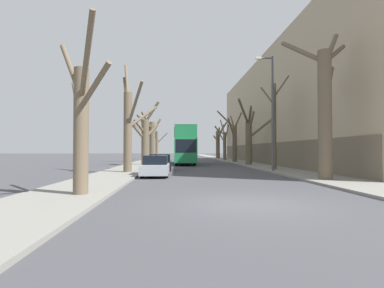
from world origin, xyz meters
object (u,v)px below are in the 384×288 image
double_decker_bus (184,144)px  lamp_post (272,108)px  street_tree_right_5 (218,142)px  parked_car_1 (160,163)px  street_tree_right_0 (325,107)px  street_tree_right_4 (224,143)px  parked_car_0 (156,166)px  street_tree_left_2 (145,138)px  street_tree_left_0 (81,121)px  street_tree_right_2 (249,138)px  street_tree_left_4 (157,143)px  street_tree_right_3 (234,139)px  street_tree_right_1 (274,123)px  street_tree_left_3 (151,138)px  street_tree_left_1 (129,125)px

double_decker_bus → lamp_post: size_ratio=1.23×
street_tree_right_5 → parked_car_1: 34.93m
street_tree_right_0 → street_tree_right_5: street_tree_right_0 is taller
street_tree_right_4 → parked_car_0: 31.26m
street_tree_left_2 → street_tree_right_4: 19.53m
street_tree_left_0 → parked_car_0: 9.22m
street_tree_left_2 → street_tree_right_2: (11.53, -1.13, 0.02)m
street_tree_right_0 → lamp_post: size_ratio=0.93×
street_tree_right_2 → lamp_post: size_ratio=0.79×
street_tree_left_4 → parked_car_0: 36.21m
street_tree_right_5 → street_tree_left_4: bearing=-166.0°
street_tree_left_2 → street_tree_right_0: (11.65, -17.65, 1.06)m
street_tree_right_4 → street_tree_left_4: bearing=151.4°
street_tree_right_4 → street_tree_right_2: bearing=-89.8°
street_tree_right_2 → street_tree_right_4: street_tree_right_2 is taller
street_tree_right_2 → street_tree_right_4: bearing=90.2°
street_tree_right_5 → parked_car_0: size_ratio=1.74×
street_tree_left_0 → street_tree_right_3: street_tree_right_3 is taller
street_tree_right_1 → street_tree_right_4: street_tree_right_1 is taller
street_tree_right_0 → parked_car_0: street_tree_right_0 is taller
street_tree_left_3 → double_decker_bus: size_ratio=0.65×
street_tree_left_3 → double_decker_bus: 8.96m
street_tree_right_1 → double_decker_bus: bearing=121.0°
street_tree_right_4 → parked_car_0: street_tree_right_4 is taller
street_tree_left_1 → street_tree_right_1: street_tree_left_1 is taller
street_tree_left_0 → street_tree_left_4: 44.78m
street_tree_right_4 → street_tree_left_2: bearing=-126.0°
parked_car_1 → lamp_post: lamp_post is taller
parked_car_0 → lamp_post: lamp_post is taller
parked_car_0 → street_tree_left_1: bearing=130.5°
street_tree_left_1 → street_tree_left_2: street_tree_left_1 is taller
street_tree_left_0 → street_tree_right_5: (11.79, 47.76, 0.50)m
street_tree_right_1 → parked_car_0: size_ratio=1.92×
street_tree_right_5 → lamp_post: size_ratio=0.82×
street_tree_right_1 → street_tree_right_5: 34.11m
street_tree_left_3 → lamp_post: lamp_post is taller
lamp_post → street_tree_left_2: bearing=134.6°
street_tree_right_5 → street_tree_left_3: bearing=-129.5°
lamp_post → street_tree_right_0: bearing=-83.1°
street_tree_right_1 → parked_car_0: (-9.55, -4.94, -3.32)m
street_tree_right_0 → street_tree_right_4: 33.47m
street_tree_left_0 → street_tree_left_4: street_tree_left_4 is taller
street_tree_left_1 → street_tree_right_0: bearing=-28.1°
street_tree_left_1 → street_tree_right_5: 38.39m
street_tree_right_3 → parked_car_0: size_ratio=1.74×
street_tree_left_3 → street_tree_right_5: street_tree_right_5 is taller
street_tree_right_3 → street_tree_right_5: size_ratio=1.00×
street_tree_right_4 → parked_car_1: size_ratio=1.74×
street_tree_right_2 → street_tree_right_5: 26.23m
street_tree_right_2 → parked_car_0: (-9.39, -12.81, -2.40)m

